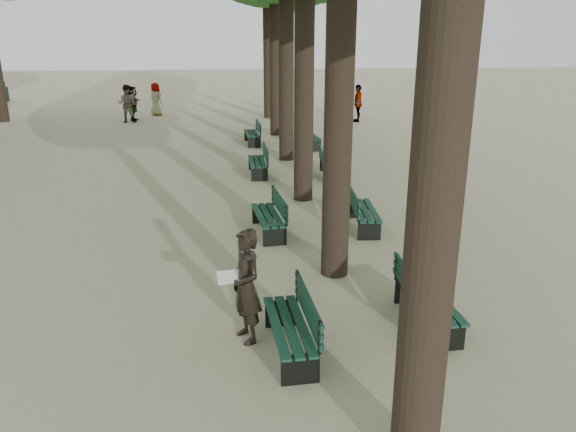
{
  "coord_description": "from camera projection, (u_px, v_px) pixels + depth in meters",
  "views": [
    {
      "loc": [
        -0.34,
        -6.84,
        4.52
      ],
      "look_at": [
        0.6,
        3.0,
        1.2
      ],
      "focal_mm": 35.0,
      "sensor_mm": 36.0,
      "label": 1
    }
  ],
  "objects": [
    {
      "name": "bench_right_2",
      "position": [
        330.0,
        169.0,
        17.84
      ],
      "size": [
        0.73,
        1.84,
        0.92
      ],
      "color": "black",
      "rests_on": "ground"
    },
    {
      "name": "ground",
      "position": [
        266.0,
        365.0,
        7.93
      ],
      "size": [
        120.0,
        120.0,
        0.0
      ],
      "primitive_type": "plane",
      "color": "tan",
      "rests_on": "ground"
    },
    {
      "name": "pedestrian_e",
      "position": [
        133.0,
        103.0,
        28.63
      ],
      "size": [
        0.39,
        1.61,
        1.73
      ],
      "primitive_type": "imported",
      "rotation": [
        0.0,
        0.0,
        1.6
      ],
      "color": "#262628",
      "rests_on": "ground"
    },
    {
      "name": "bench_left_1",
      "position": [
        268.0,
        223.0,
        12.9
      ],
      "size": [
        0.77,
        1.85,
        0.92
      ],
      "color": "black",
      "rests_on": "ground"
    },
    {
      "name": "bench_right_3",
      "position": [
        310.0,
        141.0,
        22.24
      ],
      "size": [
        0.74,
        1.85,
        0.92
      ],
      "color": "black",
      "rests_on": "ground"
    },
    {
      "name": "pedestrian_d",
      "position": [
        156.0,
        99.0,
        30.3
      ],
      "size": [
        0.84,
        0.85,
        1.73
      ],
      "primitive_type": "imported",
      "rotation": [
        0.0,
        0.0,
        2.34
      ],
      "color": "#262628",
      "rests_on": "ground"
    },
    {
      "name": "pedestrian_a",
      "position": [
        127.0,
        104.0,
        28.03
      ],
      "size": [
        0.94,
        0.46,
        1.86
      ],
      "primitive_type": "imported",
      "rotation": [
        0.0,
        0.0,
        3.04
      ],
      "color": "#262628",
      "rests_on": "ground"
    },
    {
      "name": "man_with_map",
      "position": [
        246.0,
        286.0,
        8.31
      ],
      "size": [
        0.74,
        0.79,
        1.78
      ],
      "color": "black",
      "rests_on": "ground"
    },
    {
      "name": "bench_right_1",
      "position": [
        364.0,
        217.0,
        13.24
      ],
      "size": [
        0.67,
        1.83,
        0.92
      ],
      "color": "black",
      "rests_on": "ground"
    },
    {
      "name": "bench_left_2",
      "position": [
        258.0,
        167.0,
        18.08
      ],
      "size": [
        0.61,
        1.81,
        0.92
      ],
      "color": "black",
      "rests_on": "ground"
    },
    {
      "name": "bench_left_0",
      "position": [
        290.0,
        336.0,
        8.15
      ],
      "size": [
        0.7,
        1.84,
        0.92
      ],
      "color": "black",
      "rests_on": "ground"
    },
    {
      "name": "bench_right_0",
      "position": [
        428.0,
        309.0,
        8.93
      ],
      "size": [
        0.68,
        1.83,
        0.92
      ],
      "color": "black",
      "rests_on": "ground"
    },
    {
      "name": "pedestrian_b",
      "position": [
        281.0,
        98.0,
        31.11
      ],
      "size": [
        1.12,
        0.66,
        1.66
      ],
      "primitive_type": "imported",
      "rotation": [
        0.0,
        0.0,
        0.33
      ],
      "color": "#262628",
      "rests_on": "ground"
    },
    {
      "name": "pedestrian_c",
      "position": [
        358.0,
        103.0,
        28.19
      ],
      "size": [
        0.58,
        1.14,
        1.86
      ],
      "primitive_type": "imported",
      "rotation": [
        0.0,
        0.0,
        4.52
      ],
      "color": "#262628",
      "rests_on": "ground"
    },
    {
      "name": "bench_left_3",
      "position": [
        252.0,
        138.0,
        22.9
      ],
      "size": [
        0.68,
        1.83,
        0.92
      ],
      "color": "black",
      "rests_on": "ground"
    }
  ]
}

